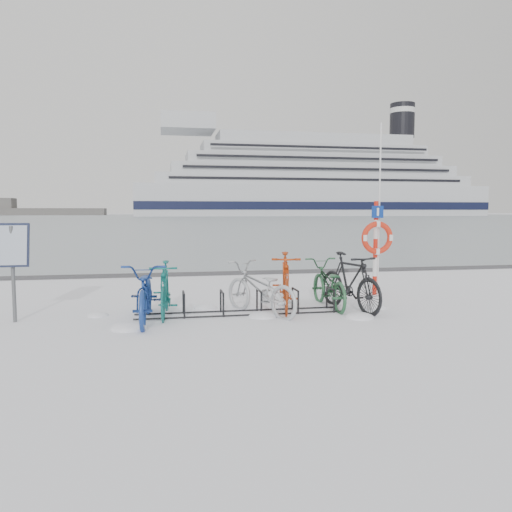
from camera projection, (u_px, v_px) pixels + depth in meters
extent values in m
plane|color=white|center=(241.00, 314.00, 9.56)|extent=(900.00, 900.00, 0.00)
cube|color=#A2AEB7|center=(166.00, 217.00, 161.25)|extent=(400.00, 298.00, 0.02)
cube|color=#3F3F42|center=(211.00, 274.00, 15.33)|extent=(400.00, 0.25, 0.10)
cylinder|color=black|center=(144.00, 308.00, 8.99)|extent=(0.04, 0.04, 0.44)
cylinder|color=black|center=(145.00, 304.00, 9.42)|extent=(0.04, 0.04, 0.44)
cylinder|color=black|center=(144.00, 294.00, 9.19)|extent=(0.04, 0.44, 0.04)
cylinder|color=black|center=(184.00, 307.00, 9.13)|extent=(0.04, 0.04, 0.44)
cylinder|color=black|center=(183.00, 302.00, 9.56)|extent=(0.04, 0.04, 0.44)
cylinder|color=black|center=(184.00, 293.00, 9.32)|extent=(0.04, 0.44, 0.04)
cylinder|color=black|center=(223.00, 305.00, 9.26)|extent=(0.04, 0.04, 0.44)
cylinder|color=black|center=(221.00, 301.00, 9.69)|extent=(0.04, 0.04, 0.44)
cylinder|color=black|center=(222.00, 292.00, 9.46)|extent=(0.04, 0.44, 0.04)
cylinder|color=black|center=(261.00, 304.00, 9.39)|extent=(0.04, 0.04, 0.44)
cylinder|color=black|center=(257.00, 300.00, 9.82)|extent=(0.04, 0.04, 0.44)
cylinder|color=black|center=(259.00, 291.00, 9.59)|extent=(0.04, 0.44, 0.04)
cylinder|color=black|center=(298.00, 303.00, 9.53)|extent=(0.04, 0.04, 0.44)
cylinder|color=black|center=(292.00, 299.00, 9.96)|extent=(0.04, 0.04, 0.44)
cylinder|color=black|center=(295.00, 290.00, 9.72)|extent=(0.04, 0.44, 0.04)
cylinder|color=black|center=(334.00, 301.00, 9.66)|extent=(0.04, 0.04, 0.44)
cylinder|color=black|center=(327.00, 298.00, 10.09)|extent=(0.04, 0.04, 0.44)
cylinder|color=black|center=(330.00, 288.00, 9.86)|extent=(0.04, 0.44, 0.04)
cylinder|color=black|center=(243.00, 315.00, 9.35)|extent=(4.00, 0.03, 0.03)
cylinder|color=black|center=(239.00, 311.00, 9.78)|extent=(4.00, 0.03, 0.03)
cylinder|color=#595B5E|center=(13.00, 274.00, 8.79)|extent=(0.07, 0.07, 1.70)
cube|color=black|center=(11.00, 245.00, 8.72)|extent=(0.59, 0.22, 0.77)
cube|color=#8C99AD|center=(11.00, 245.00, 8.68)|extent=(0.53, 0.16, 0.69)
cylinder|color=red|center=(375.00, 285.00, 11.76)|extent=(0.10, 0.10, 0.44)
cylinder|color=silver|center=(375.00, 267.00, 11.72)|extent=(0.10, 0.10, 0.44)
cylinder|color=red|center=(375.00, 248.00, 11.68)|extent=(0.10, 0.10, 0.44)
cylinder|color=silver|center=(376.00, 229.00, 11.64)|extent=(0.10, 0.10, 0.44)
cylinder|color=red|center=(376.00, 211.00, 11.60)|extent=(0.10, 0.10, 0.44)
torus|color=red|center=(377.00, 238.00, 11.57)|extent=(0.77, 0.13, 0.77)
cube|color=navy|center=(378.00, 212.00, 11.53)|extent=(0.28, 0.03, 0.28)
cylinder|color=silver|center=(379.00, 210.00, 11.67)|extent=(0.04, 0.04, 4.00)
cube|color=silver|center=(313.00, 201.00, 208.31)|extent=(144.81, 26.89, 12.41)
cube|color=black|center=(323.00, 206.00, 195.28)|extent=(144.81, 0.30, 3.10)
cube|color=black|center=(304.00, 206.00, 221.70)|extent=(144.81, 0.30, 3.10)
cube|color=silver|center=(313.00, 181.00, 207.57)|extent=(129.29, 24.82, 4.14)
cube|color=silver|center=(313.00, 161.00, 206.83)|extent=(104.47, 21.72, 4.14)
cube|color=silver|center=(313.00, 141.00, 206.08)|extent=(79.64, 18.62, 4.14)
cube|color=silver|center=(187.00, 124.00, 196.05)|extent=(20.69, 20.69, 6.21)
cylinder|color=black|center=(402.00, 121.00, 212.53)|extent=(10.34, 10.34, 14.48)
cube|color=black|center=(323.00, 169.00, 194.85)|extent=(113.78, 0.20, 12.41)
imported|color=navy|center=(146.00, 290.00, 8.90)|extent=(0.82, 2.14, 1.11)
imported|color=#136761|center=(165.00, 288.00, 9.38)|extent=(0.62, 1.79, 1.06)
imported|color=#B1B4B9|center=(260.00, 287.00, 9.52)|extent=(1.58, 2.06, 1.04)
imported|color=#AA3610|center=(285.00, 280.00, 9.96)|extent=(0.96, 2.03, 1.18)
imported|color=#285B37|center=(328.00, 282.00, 10.23)|extent=(0.68, 1.93, 1.01)
imported|color=black|center=(350.00, 280.00, 9.95)|extent=(1.05, 2.04, 1.18)
ellipsoid|color=white|center=(259.00, 308.00, 10.10)|extent=(0.41, 0.41, 0.14)
ellipsoid|color=white|center=(129.00, 328.00, 8.37)|extent=(0.62, 0.62, 0.22)
ellipsoid|color=white|center=(360.00, 318.00, 9.21)|extent=(0.54, 0.54, 0.19)
ellipsoid|color=white|center=(282.00, 307.00, 10.21)|extent=(0.52, 0.52, 0.18)
ellipsoid|color=white|center=(206.00, 308.00, 10.13)|extent=(0.49, 0.49, 0.17)
ellipsoid|color=white|center=(98.00, 316.00, 9.37)|extent=(0.40, 0.40, 0.14)
ellipsoid|color=white|center=(263.00, 317.00, 9.31)|extent=(0.53, 0.53, 0.19)
ellipsoid|color=white|center=(375.00, 308.00, 10.16)|extent=(0.47, 0.47, 0.16)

